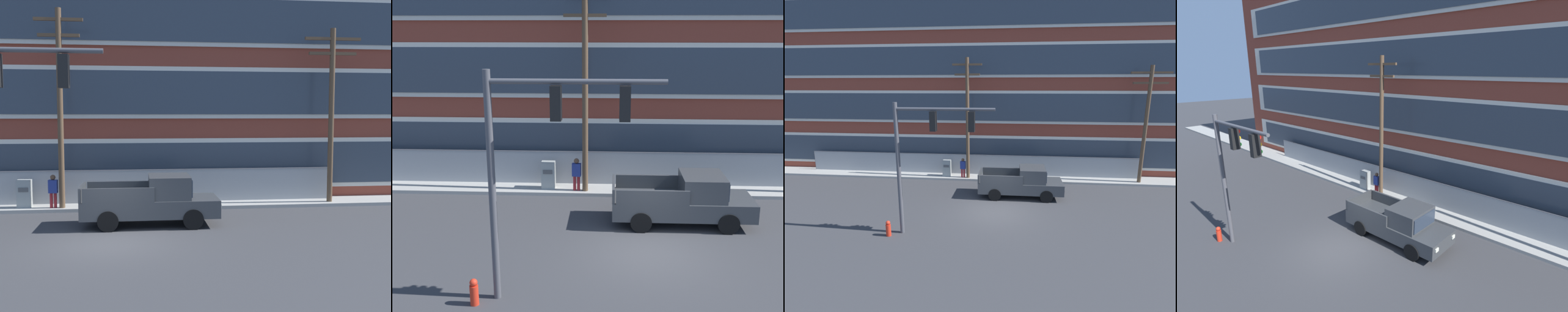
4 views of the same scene
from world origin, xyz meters
The scene contains 9 objects.
ground_plane centered at (0.00, 0.00, 0.00)m, with size 160.00×160.00×0.00m, color #38383A.
sidewalk_building_side centered at (0.00, 6.78, 0.08)m, with size 80.00×2.12×0.16m, color #9E9B93.
chain_link_fence centered at (-2.52, 7.18, 0.90)m, with size 26.67×0.06×1.77m.
traffic_signal_mast centered at (-3.21, -3.01, 4.50)m, with size 4.68×0.43×6.44m.
pickup_truck_dark_grey centered at (1.61, 2.80, 0.95)m, with size 5.47×2.19×2.00m.
utility_pole_near_corner centered at (-2.47, 6.12, 5.01)m, with size 2.16×0.26×9.17m.
electrical_cabinet centered at (-4.21, 6.42, 0.72)m, with size 0.63×0.48×1.44m.
pedestrian_near_cabinet centered at (-2.87, 6.14, 0.97)m, with size 0.42×0.28×1.69m.
fire_hydrant centered at (-5.02, -3.41, 0.38)m, with size 0.24×0.24×0.78m.
Camera 2 is at (-1.28, -15.36, 7.43)m, focal length 45.00 mm.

